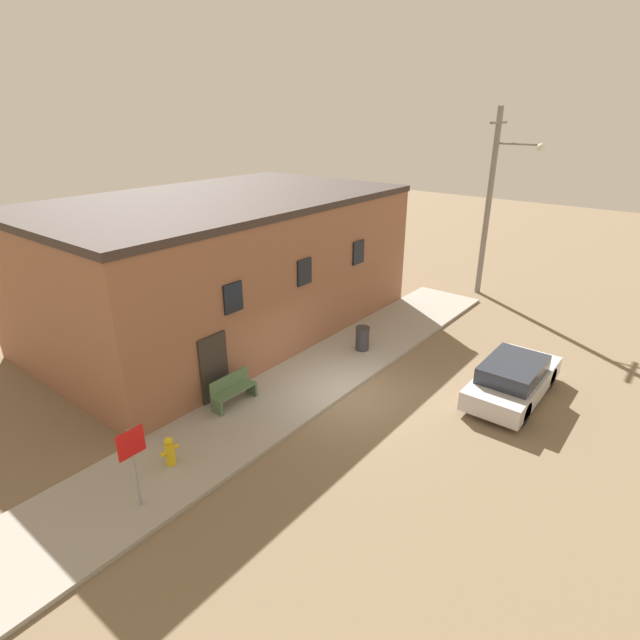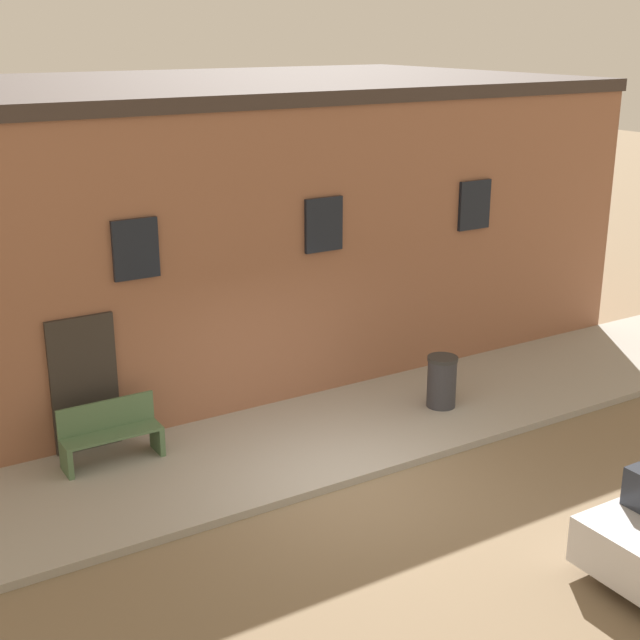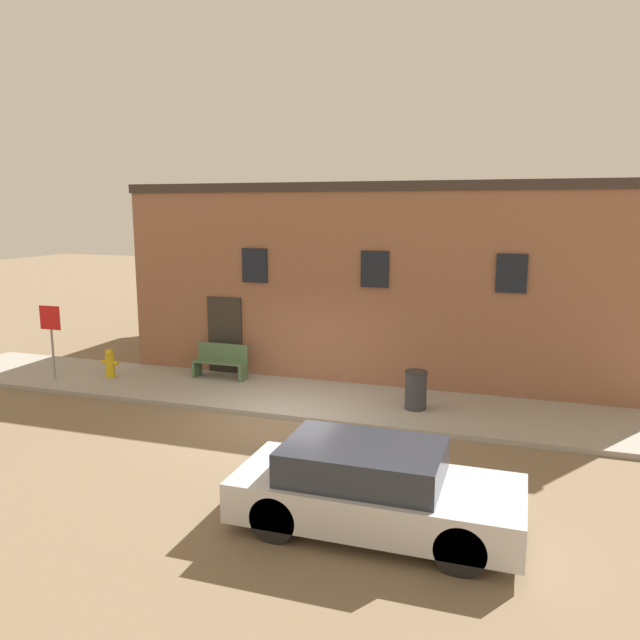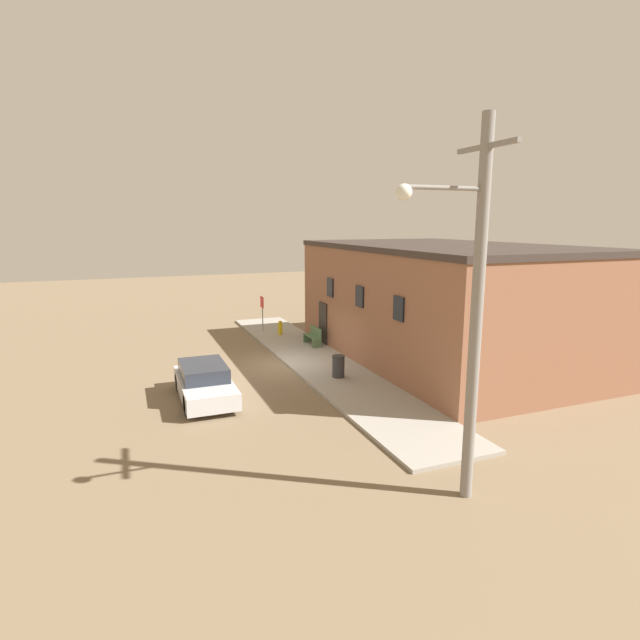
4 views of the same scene
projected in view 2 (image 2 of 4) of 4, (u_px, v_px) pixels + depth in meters
The scene contains 5 objects.
ground_plane at pixel (350, 487), 12.58m from camera, with size 80.00×80.00×0.00m, color #7A664C.
sidewalk at pixel (298, 444), 13.75m from camera, with size 20.81×2.93×0.12m.
brick_building at pixel (216, 211), 18.13m from camera, with size 14.00×8.35×5.22m.
bench at pixel (110, 434), 12.95m from camera, with size 1.45×0.44×0.91m.
trash_bin at pixel (442, 381), 14.84m from camera, with size 0.51×0.51×0.88m.
Camera 2 is at (-6.24, -9.33, 6.17)m, focal length 50.00 mm.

